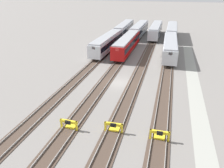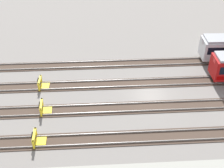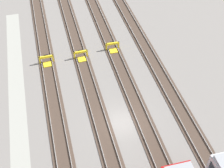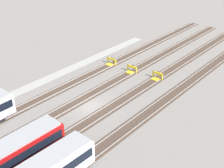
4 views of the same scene
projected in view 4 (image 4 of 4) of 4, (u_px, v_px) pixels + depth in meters
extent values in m
plane|color=gray|center=(91.00, 107.00, 44.84)|extent=(400.00, 400.00, 0.00)
cube|color=#9E9E93|center=(41.00, 82.00, 51.42)|extent=(54.00, 2.00, 0.01)
cube|color=#47382D|center=(58.00, 90.00, 48.94)|extent=(90.00, 2.24, 0.06)
cube|color=gray|center=(61.00, 91.00, 48.48)|extent=(90.00, 0.07, 0.15)
cube|color=gray|center=(55.00, 88.00, 49.30)|extent=(90.00, 0.07, 0.15)
cube|color=#47382D|center=(80.00, 101.00, 46.20)|extent=(90.00, 2.24, 0.06)
cube|color=gray|center=(83.00, 102.00, 45.74)|extent=(90.00, 0.07, 0.15)
cube|color=gray|center=(76.00, 98.00, 46.56)|extent=(90.00, 0.07, 0.15)
cube|color=#47382D|center=(104.00, 112.00, 43.46)|extent=(90.00, 2.24, 0.06)
cube|color=gray|center=(107.00, 114.00, 43.00)|extent=(90.00, 0.07, 0.15)
cube|color=gray|center=(100.00, 110.00, 43.82)|extent=(90.00, 0.07, 0.15)
cube|color=#47382D|center=(131.00, 126.00, 40.72)|extent=(90.00, 2.24, 0.06)
cube|color=gray|center=(135.00, 127.00, 40.26)|extent=(90.00, 0.07, 0.15)
cube|color=gray|center=(126.00, 123.00, 41.08)|extent=(90.00, 0.07, 0.15)
cube|color=red|center=(56.00, 122.00, 36.34)|extent=(0.09, 0.70, 0.56)
cube|color=black|center=(35.00, 154.00, 35.40)|extent=(3.62, 2.28, 0.70)
cube|color=red|center=(85.00, 139.00, 33.58)|extent=(0.10, 0.70, 0.56)
cube|color=red|center=(7.00, 94.00, 42.02)|extent=(0.10, 0.70, 0.56)
cube|color=yellow|center=(115.00, 63.00, 56.74)|extent=(0.18, 0.18, 1.15)
cube|color=yellow|center=(108.00, 60.00, 57.75)|extent=(0.18, 0.18, 1.15)
cube|color=yellow|center=(112.00, 59.00, 57.04)|extent=(0.26, 2.00, 0.30)
cube|color=yellow|center=(110.00, 65.00, 57.11)|extent=(1.11, 1.09, 0.18)
cube|color=black|center=(112.00, 59.00, 57.16)|extent=(0.13, 0.60, 0.44)
cube|color=yellow|center=(136.00, 70.00, 53.94)|extent=(0.19, 0.19, 1.15)
cube|color=yellow|center=(128.00, 67.00, 54.93)|extent=(0.19, 0.19, 1.15)
cube|color=yellow|center=(132.00, 67.00, 54.23)|extent=(0.31, 2.01, 0.30)
cube|color=yellow|center=(130.00, 72.00, 54.29)|extent=(1.14, 1.12, 0.18)
cube|color=black|center=(133.00, 66.00, 54.35)|extent=(0.14, 0.60, 0.44)
cube|color=yellow|center=(162.00, 77.00, 51.68)|extent=(0.18, 0.18, 1.15)
cube|color=yellow|center=(153.00, 74.00, 52.74)|extent=(0.18, 0.18, 1.15)
cube|color=yellow|center=(158.00, 73.00, 52.01)|extent=(0.28, 2.00, 0.30)
cube|color=yellow|center=(155.00, 79.00, 52.08)|extent=(1.12, 1.10, 0.18)
cube|color=black|center=(158.00, 73.00, 52.12)|extent=(0.13, 0.60, 0.44)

